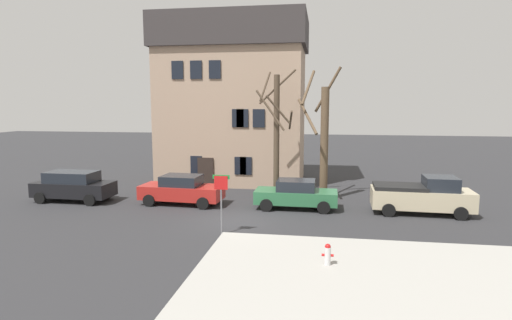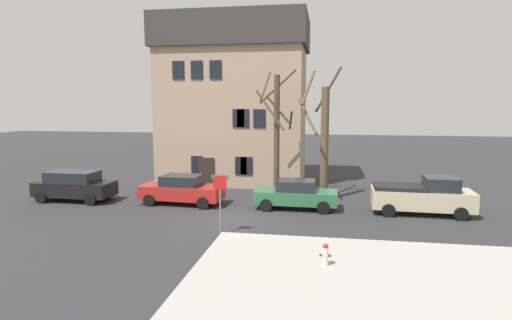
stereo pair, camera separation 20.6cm
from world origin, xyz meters
The scene contains 12 objects.
ground_plane centered at (0.00, 0.00, 0.00)m, with size 120.00×120.00×0.00m, color #2D2D30.
sidewalk_slab centered at (5.81, -6.58, 0.06)m, with size 11.83×8.41×0.12m, color #A8A59E.
building_main centered at (-2.42, 10.66, 6.09)m, with size 10.74×6.54×11.93m.
tree_bare_near centered at (1.48, 4.58, 4.07)m, with size 2.26×2.40×7.83m.
tree_bare_mid centered at (4.19, 5.12, 3.75)m, with size 2.60×3.02×7.94m.
car_black_wagon centered at (-10.38, 2.53, 0.93)m, with size 4.64×2.13×1.78m.
car_red_sedan centered at (-3.78, 2.84, 0.84)m, with size 4.80×2.28×1.68m.
car_green_sedan centered at (2.79, 2.80, 0.81)m, with size 4.50×2.00×1.61m.
pickup_truck_beige centered at (9.41, 2.78, 0.97)m, with size 5.13×2.28×2.01m.
fire_hydrant centered at (4.43, -5.49, 0.52)m, with size 0.42×0.22×0.77m.
street_sign_pole centered at (-0.17, -2.33, 1.88)m, with size 0.76×0.07×2.67m.
bicycle_leaning centered at (-3.68, 5.11, 0.37)m, with size 1.75×0.18×1.03m.
Camera 1 is at (4.17, -19.83, 5.76)m, focal length 29.38 mm.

